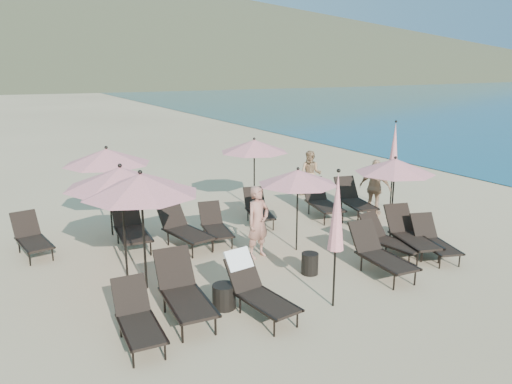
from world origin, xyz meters
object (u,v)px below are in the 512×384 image
lounger_2 (256,287)px  lounger_12 (215,225)px  lounger_4 (410,233)px  umbrella_open_3 (107,157)px  lounger_3 (380,253)px  umbrella_open_0 (141,184)px  lounger_9 (258,209)px  side_table_1 (310,264)px  lounger_8 (183,227)px  lounger_7 (131,227)px  lounger_11 (354,199)px  lounger_1 (183,291)px  umbrella_open_5 (121,177)px  side_table_0 (224,296)px  lounger_10 (322,200)px  beachgoer_b (311,174)px  lounger_0 (138,318)px  umbrella_closed_1 (394,148)px  umbrella_closed_0 (337,212)px  umbrella_open_1 (298,177)px  umbrella_open_4 (254,146)px  lounger_13 (389,238)px  umbrella_open_2 (395,166)px  beachgoer_a (258,222)px  lounger_5 (434,240)px  beachgoer_c (375,188)px

lounger_2 → lounger_12: 3.94m
lounger_4 → umbrella_open_3: (-5.93, 4.64, 1.62)m
lounger_3 → umbrella_open_0: 5.16m
lounger_9 → side_table_1: bearing=-86.2°
lounger_3 → lounger_8: bearing=134.5°
lounger_7 → lounger_11: bearing=0.0°
lounger_1 → side_table_1: 3.06m
lounger_1 → umbrella_open_5: umbrella_open_5 is taller
lounger_8 → side_table_0: bearing=-109.3°
lounger_8 → lounger_10: 4.46m
lounger_2 → lounger_11: (5.51, 3.97, -0.02)m
lounger_7 → beachgoer_b: 6.86m
lounger_0 → umbrella_closed_1: size_ratio=0.57×
umbrella_closed_0 → umbrella_closed_1: (5.51, 4.33, 0.09)m
side_table_0 → umbrella_closed_1: bearing=25.1°
lounger_8 → umbrella_open_1: umbrella_open_1 is taller
lounger_9 → umbrella_open_5: 4.93m
lounger_11 → umbrella_open_0: 7.42m
lounger_7 → umbrella_closed_0: umbrella_closed_0 is taller
umbrella_closed_0 → umbrella_open_5: bearing=133.6°
lounger_2 → umbrella_open_4: (3.15, 5.85, 1.48)m
lounger_7 → beachgoer_b: size_ratio=1.20×
umbrella_open_1 → umbrella_closed_1: bearing=19.4°
lounger_3 → side_table_0: 3.60m
lounger_11 → umbrella_open_1: 3.82m
umbrella_open_1 → side_table_0: size_ratio=4.50×
lounger_13 → umbrella_open_4: size_ratio=0.74×
lounger_8 → side_table_0: size_ratio=4.13×
lounger_10 → umbrella_closed_1: size_ratio=0.69×
lounger_1 → umbrella_closed_1: umbrella_closed_1 is taller
umbrella_open_2 → beachgoer_a: 3.82m
lounger_0 → lounger_5: 7.06m
lounger_7 → lounger_0: bearing=-99.3°
umbrella_open_0 → umbrella_closed_0: 3.71m
lounger_8 → lounger_9: (2.50, 0.72, -0.06)m
lounger_13 → umbrella_open_3: 7.21m
umbrella_open_3 → beachgoer_a: 4.30m
umbrella_open_3 → beachgoer_c: bearing=-14.9°
lounger_4 → lounger_10: size_ratio=0.98×
lounger_8 → side_table_1: lounger_8 is taller
lounger_4 → side_table_1: 2.83m
lounger_10 → umbrella_open_2: (0.46, -2.38, 1.41)m
lounger_0 → umbrella_open_2: bearing=17.2°
umbrella_open_2 → umbrella_open_3: (-6.25, 3.66, 0.20)m
lounger_3 → umbrella_open_2: (1.83, 1.58, 1.43)m
umbrella_closed_1 → beachgoer_b: (-1.32, 2.43, -1.13)m
lounger_11 → beachgoer_b: beachgoer_b is taller
lounger_8 → umbrella_closed_0: bearing=-84.1°
lounger_7 → lounger_11: 6.58m
umbrella_closed_1 → lounger_12: bearing=-179.6°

